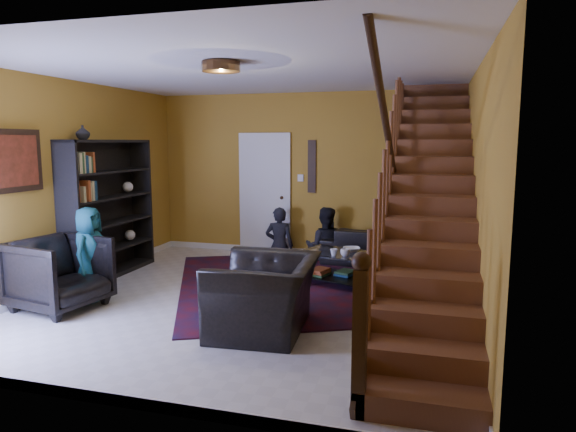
% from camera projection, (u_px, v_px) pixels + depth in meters
% --- Properties ---
extents(floor, '(5.50, 5.50, 0.00)m').
position_uv_depth(floor, '(250.00, 300.00, 6.45)').
color(floor, beige).
rests_on(floor, ground).
extents(room, '(5.50, 5.50, 5.50)m').
position_uv_depth(room, '(200.00, 265.00, 8.07)').
color(room, '#A67524').
rests_on(room, ground).
extents(staircase, '(0.95, 5.02, 3.18)m').
position_uv_depth(staircase, '(429.00, 194.00, 5.68)').
color(staircase, brown).
rests_on(staircase, floor).
extents(bookshelf, '(0.35, 1.80, 2.00)m').
position_uv_depth(bookshelf, '(109.00, 211.00, 7.53)').
color(bookshelf, black).
rests_on(bookshelf, floor).
extents(door, '(0.82, 0.05, 2.05)m').
position_uv_depth(door, '(265.00, 196.00, 9.09)').
color(door, silver).
rests_on(door, floor).
extents(framed_picture, '(0.04, 0.74, 0.74)m').
position_uv_depth(framed_picture, '(17.00, 161.00, 6.04)').
color(framed_picture, maroon).
rests_on(framed_picture, room).
extents(wall_hanging, '(0.14, 0.03, 0.90)m').
position_uv_depth(wall_hanging, '(312.00, 166.00, 8.79)').
color(wall_hanging, black).
rests_on(wall_hanging, room).
extents(ceiling_fixture, '(0.40, 0.40, 0.10)m').
position_uv_depth(ceiling_fixture, '(221.00, 67.00, 5.30)').
color(ceiling_fixture, '#3F2814').
rests_on(ceiling_fixture, room).
extents(rug, '(4.51, 4.74, 0.02)m').
position_uv_depth(rug, '(299.00, 283.00, 7.19)').
color(rug, '#410B12').
rests_on(rug, floor).
extents(sofa, '(2.10, 0.97, 0.60)m').
position_uv_depth(sofa, '(387.00, 247.00, 8.20)').
color(sofa, black).
rests_on(sofa, floor).
extents(armchair_left, '(1.09, 1.07, 0.85)m').
position_uv_depth(armchair_left, '(60.00, 274.00, 6.06)').
color(armchair_left, black).
rests_on(armchair_left, floor).
extents(armchair_right, '(1.12, 1.26, 0.77)m').
position_uv_depth(armchair_right, '(265.00, 295.00, 5.35)').
color(armchair_right, black).
rests_on(armchair_right, floor).
extents(person_adult_a, '(0.52, 0.37, 1.33)m').
position_uv_depth(person_adult_a, '(279.00, 246.00, 8.75)').
color(person_adult_a, black).
rests_on(person_adult_a, sofa).
extents(person_adult_b, '(0.71, 0.58, 1.35)m').
position_uv_depth(person_adult_b, '(325.00, 247.00, 8.53)').
color(person_adult_b, black).
rests_on(person_adult_b, sofa).
extents(person_child, '(0.43, 0.61, 1.17)m').
position_uv_depth(person_child, '(90.00, 253.00, 6.42)').
color(person_child, '#165156').
rests_on(person_child, armchair_left).
extents(coffee_table, '(1.37, 1.06, 0.46)m').
position_uv_depth(coffee_table, '(345.00, 267.00, 7.04)').
color(coffee_table, black).
rests_on(coffee_table, floor).
extents(cup_a, '(0.13, 0.13, 0.10)m').
position_uv_depth(cup_a, '(345.00, 253.00, 6.82)').
color(cup_a, '#999999').
rests_on(cup_a, coffee_table).
extents(cup_b, '(0.11, 0.11, 0.09)m').
position_uv_depth(cup_b, '(334.00, 252.00, 6.86)').
color(cup_b, '#999999').
rests_on(cup_b, coffee_table).
extents(bowl, '(0.30, 0.30, 0.06)m').
position_uv_depth(bowl, '(352.00, 249.00, 7.12)').
color(bowl, '#999999').
rests_on(bowl, coffee_table).
extents(vase, '(0.18, 0.18, 0.19)m').
position_uv_depth(vase, '(83.00, 132.00, 6.89)').
color(vase, '#999999').
rests_on(vase, bookshelf).
extents(popcorn_bucket, '(0.17, 0.17, 0.15)m').
position_uv_depth(popcorn_bucket, '(82.00, 290.00, 6.54)').
color(popcorn_bucket, red).
rests_on(popcorn_bucket, rug).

